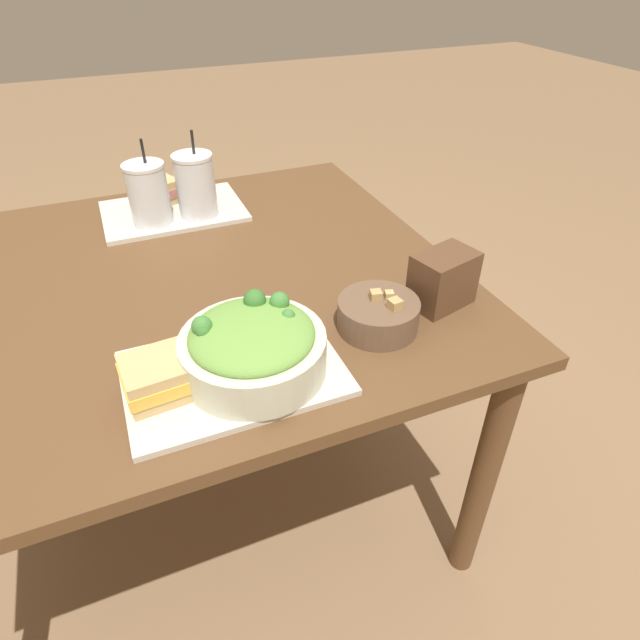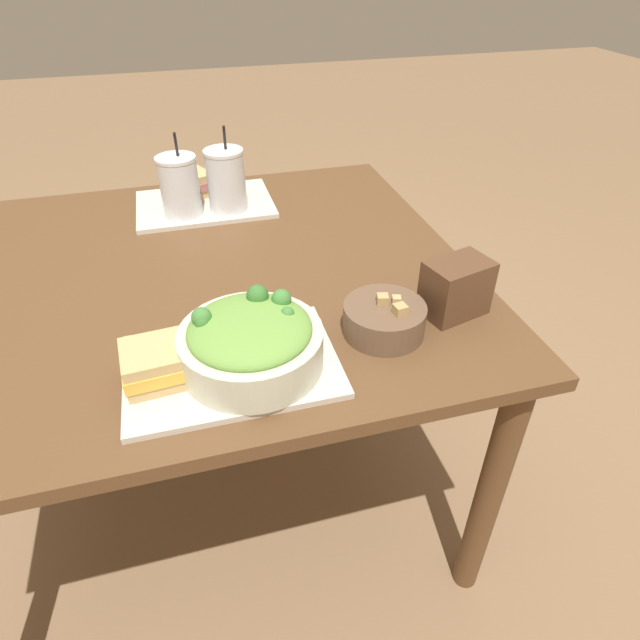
{
  "view_description": "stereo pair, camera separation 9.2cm",
  "coord_description": "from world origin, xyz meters",
  "px_view_note": "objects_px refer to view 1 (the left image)",
  "views": [
    {
      "loc": [
        -0.1,
        -1.05,
        1.37
      ],
      "look_at": [
        0.18,
        -0.36,
        0.82
      ],
      "focal_mm": 30.0,
      "sensor_mm": 36.0,
      "label": 1
    },
    {
      "loc": [
        -0.01,
        -1.08,
        1.37
      ],
      "look_at": [
        0.18,
        -0.36,
        0.82
      ],
      "focal_mm": 30.0,
      "sensor_mm": 36.0,
      "label": 2
    }
  ],
  "objects_px": {
    "sandwich_far": "(156,191)",
    "drink_cup_dark": "(149,196)",
    "baguette_near": "(241,321)",
    "drink_cup_red": "(196,187)",
    "soup_bowl": "(378,314)",
    "salad_bowl": "(253,346)",
    "sandwich_near": "(160,376)",
    "chip_bag": "(443,279)"
  },
  "relations": [
    {
      "from": "soup_bowl",
      "to": "chip_bag",
      "type": "distance_m",
      "value": 0.16
    },
    {
      "from": "salad_bowl",
      "to": "drink_cup_dark",
      "type": "relative_size",
      "value": 1.15
    },
    {
      "from": "baguette_near",
      "to": "sandwich_far",
      "type": "distance_m",
      "value": 0.67
    },
    {
      "from": "baguette_near",
      "to": "drink_cup_dark",
      "type": "bearing_deg",
      "value": 18.87
    },
    {
      "from": "salad_bowl",
      "to": "baguette_near",
      "type": "distance_m",
      "value": 0.11
    },
    {
      "from": "sandwich_far",
      "to": "chip_bag",
      "type": "relative_size",
      "value": 1.0
    },
    {
      "from": "salad_bowl",
      "to": "chip_bag",
      "type": "relative_size",
      "value": 1.75
    },
    {
      "from": "soup_bowl",
      "to": "drink_cup_dark",
      "type": "height_order",
      "value": "drink_cup_dark"
    },
    {
      "from": "soup_bowl",
      "to": "sandwich_near",
      "type": "bearing_deg",
      "value": -175.4
    },
    {
      "from": "salad_bowl",
      "to": "drink_cup_dark",
      "type": "bearing_deg",
      "value": 96.53
    },
    {
      "from": "baguette_near",
      "to": "drink_cup_red",
      "type": "relative_size",
      "value": 0.64
    },
    {
      "from": "sandwich_near",
      "to": "drink_cup_dark",
      "type": "relative_size",
      "value": 0.59
    },
    {
      "from": "soup_bowl",
      "to": "drink_cup_red",
      "type": "height_order",
      "value": "drink_cup_red"
    },
    {
      "from": "sandwich_near",
      "to": "chip_bag",
      "type": "distance_m",
      "value": 0.58
    },
    {
      "from": "salad_bowl",
      "to": "drink_cup_red",
      "type": "distance_m",
      "value": 0.65
    },
    {
      "from": "baguette_near",
      "to": "drink_cup_red",
      "type": "xyz_separation_m",
      "value": [
        0.04,
        0.54,
        0.05
      ]
    },
    {
      "from": "salad_bowl",
      "to": "sandwich_far",
      "type": "bearing_deg",
      "value": 93.32
    },
    {
      "from": "drink_cup_dark",
      "to": "drink_cup_red",
      "type": "relative_size",
      "value": 0.97
    },
    {
      "from": "soup_bowl",
      "to": "baguette_near",
      "type": "bearing_deg",
      "value": 164.87
    },
    {
      "from": "sandwich_near",
      "to": "sandwich_far",
      "type": "relative_size",
      "value": 0.89
    },
    {
      "from": "baguette_near",
      "to": "chip_bag",
      "type": "height_order",
      "value": "chip_bag"
    },
    {
      "from": "soup_bowl",
      "to": "baguette_near",
      "type": "xyz_separation_m",
      "value": [
        -0.25,
        0.07,
        0.01
      ]
    },
    {
      "from": "sandwich_far",
      "to": "drink_cup_dark",
      "type": "distance_m",
      "value": 0.13
    },
    {
      "from": "sandwich_near",
      "to": "sandwich_far",
      "type": "bearing_deg",
      "value": 76.83
    },
    {
      "from": "salad_bowl",
      "to": "sandwich_far",
      "type": "height_order",
      "value": "salad_bowl"
    },
    {
      "from": "soup_bowl",
      "to": "sandwich_far",
      "type": "xyz_separation_m",
      "value": [
        -0.3,
        0.74,
        0.01
      ]
    },
    {
      "from": "drink_cup_dark",
      "to": "chip_bag",
      "type": "height_order",
      "value": "drink_cup_dark"
    },
    {
      "from": "salad_bowl",
      "to": "chip_bag",
      "type": "xyz_separation_m",
      "value": [
        0.42,
        0.06,
        -0.01
      ]
    },
    {
      "from": "drink_cup_dark",
      "to": "drink_cup_red",
      "type": "xyz_separation_m",
      "value": [
        0.12,
        0.0,
        0.0
      ]
    },
    {
      "from": "drink_cup_dark",
      "to": "baguette_near",
      "type": "bearing_deg",
      "value": -81.47
    },
    {
      "from": "drink_cup_red",
      "to": "baguette_near",
      "type": "bearing_deg",
      "value": -94.08
    },
    {
      "from": "chip_bag",
      "to": "salad_bowl",
      "type": "bearing_deg",
      "value": 174.21
    },
    {
      "from": "soup_bowl",
      "to": "drink_cup_dark",
      "type": "bearing_deg",
      "value": 118.61
    },
    {
      "from": "soup_bowl",
      "to": "sandwich_near",
      "type": "distance_m",
      "value": 0.42
    },
    {
      "from": "baguette_near",
      "to": "sandwich_far",
      "type": "bearing_deg",
      "value": 14.79
    },
    {
      "from": "sandwich_far",
      "to": "drink_cup_dark",
      "type": "bearing_deg",
      "value": -127.3
    },
    {
      "from": "sandwich_far",
      "to": "drink_cup_red",
      "type": "distance_m",
      "value": 0.16
    },
    {
      "from": "salad_bowl",
      "to": "sandwich_far",
      "type": "xyz_separation_m",
      "value": [
        -0.04,
        0.78,
        -0.02
      ]
    },
    {
      "from": "sandwich_near",
      "to": "chip_bag",
      "type": "height_order",
      "value": "chip_bag"
    },
    {
      "from": "soup_bowl",
      "to": "drink_cup_dark",
      "type": "distance_m",
      "value": 0.7
    },
    {
      "from": "sandwich_far",
      "to": "soup_bowl",
      "type": "bearing_deg",
      "value": -91.5
    },
    {
      "from": "drink_cup_red",
      "to": "chip_bag",
      "type": "bearing_deg",
      "value": -57.6
    }
  ]
}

